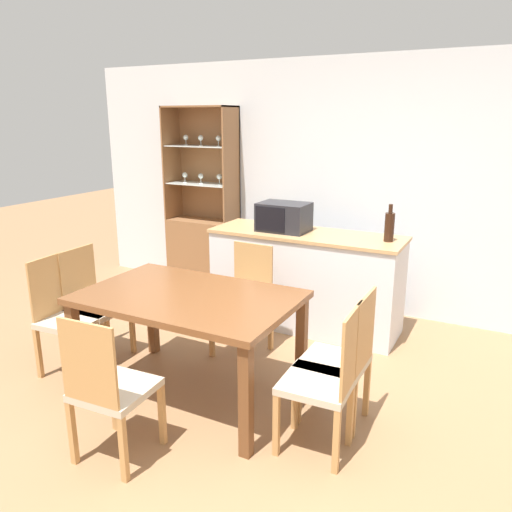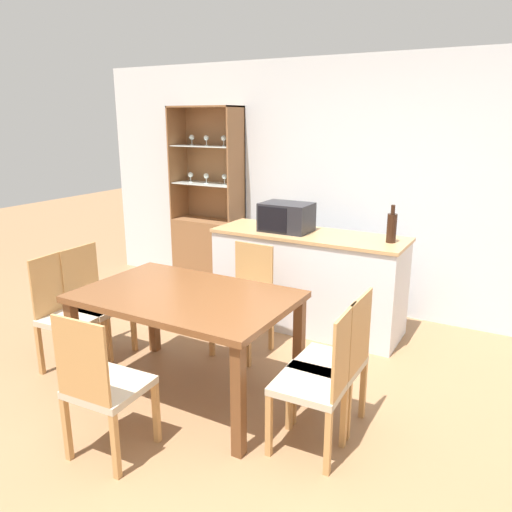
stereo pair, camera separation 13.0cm
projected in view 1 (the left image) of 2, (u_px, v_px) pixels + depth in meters
The scene contains 13 objects.
ground_plane at pixel (247, 446), 3.09m from camera, with size 18.00×18.00×0.00m, color #936B47.
wall_back at pixel (371, 189), 5.00m from camera, with size 6.80×0.06×2.55m.
kitchen_counter at pixel (305, 280), 4.77m from camera, with size 1.81×0.61×0.93m.
display_cabinet at pixel (204, 239), 5.86m from camera, with size 0.82×0.36×2.09m.
dining_table at pixel (189, 307), 3.49m from camera, with size 1.49×0.96×0.78m.
dining_chair_side_right_near at pixel (325, 381), 2.95m from camera, with size 0.42×0.42×0.93m.
dining_chair_side_left_near at pixel (66, 317), 3.90m from camera, with size 0.44×0.44×0.93m.
dining_chair_head_far at pixel (245, 301), 4.24m from camera, with size 0.42×0.42×0.93m.
dining_chair_side_left_far at pixel (94, 305), 4.15m from camera, with size 0.42×0.42×0.93m.
dining_chair_side_right_far at pixel (340, 361), 3.20m from camera, with size 0.41×0.41×0.93m.
dining_chair_head_near at pixel (110, 389), 2.86m from camera, with size 0.43×0.43×0.93m.
microwave at pixel (284, 217), 4.70m from camera, with size 0.46×0.34×0.27m.
wine_bottle at pixel (389, 226), 4.30m from camera, with size 0.08×0.08×0.33m.
Camera 1 is at (1.28, -2.33, 1.96)m, focal length 35.00 mm.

